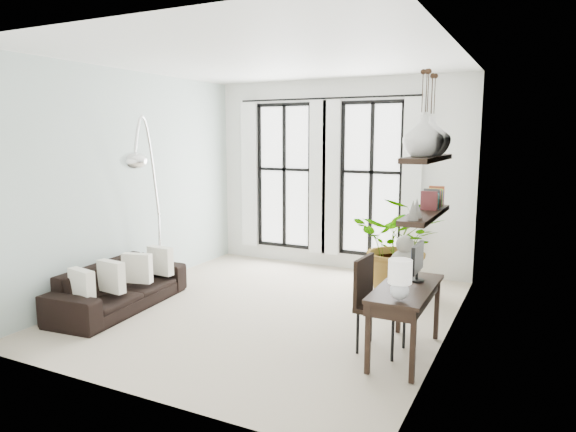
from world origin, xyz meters
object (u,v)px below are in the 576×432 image
Objects in this scene: sofa at (120,286)px; arc_lamp at (146,160)px; plant at (401,245)px; desk_chair at (374,298)px; desk at (405,292)px; buddha at (404,272)px.

arc_lamp is (0.10, 0.48, 1.64)m from sofa.
plant is 2.15m from desk_chair.
sofa is 3.77m from desk.
buddha is at bearing 103.74° from desk.
desk_chair is (3.41, 0.20, 0.28)m from sofa.
desk is 3.86m from arc_lamp.
arc_lamp is 3.87m from buddha.
desk_chair is 1.88m from buddha.
sofa is 3.42m from desk_chair.
sofa is 3.94m from plant.
desk_chair is at bearing -85.94° from buddha.
arc_lamp is at bearing -148.78° from plant.
desk_chair is at bearing -91.92° from sofa.
desk is 1.39× the size of buddha.
sofa is 1.42× the size of plant.
arc_lamp reaches higher than plant.
desk_chair reaches higher than sofa.
arc_lamp is 2.80× the size of buddha.
sofa is 2.22× the size of buddha.
sofa is 2.01× the size of desk_chair.
arc_lamp reaches higher than desk.
arc_lamp is (-3.30, 0.28, 1.37)m from desk_chair.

